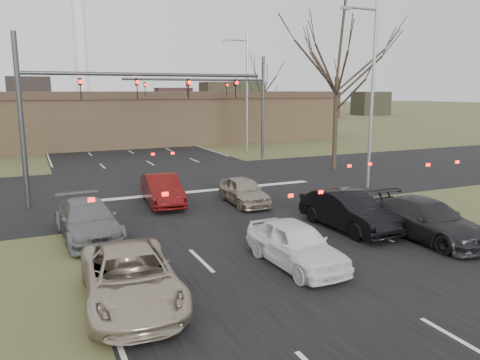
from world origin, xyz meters
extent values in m
plane|color=#50532C|center=(0.00, 0.00, 0.00)|extent=(360.00, 360.00, 0.00)
cube|color=black|center=(0.00, 60.00, 0.01)|extent=(14.00, 300.00, 0.02)
cube|color=black|center=(0.00, 15.00, 0.01)|extent=(200.00, 14.00, 0.02)
cube|color=#8D6D4C|center=(2.00, 38.00, 2.30)|extent=(42.00, 10.00, 4.60)
cube|color=#38281E|center=(2.00, 38.00, 4.95)|extent=(42.40, 10.40, 0.70)
cylinder|color=silver|center=(6.00, 120.00, 17.00)|extent=(3.20, 3.20, 34.00)
cylinder|color=#383A3D|center=(-8.50, 13.00, 4.00)|extent=(0.24, 0.24, 8.00)
cylinder|color=#383A3D|center=(-2.50, 13.00, 6.20)|extent=(12.00, 0.18, 0.18)
imported|color=black|center=(-5.83, 13.00, 5.50)|extent=(0.16, 0.20, 1.00)
imported|color=black|center=(-3.17, 13.00, 5.50)|extent=(0.16, 0.20, 1.00)
imported|color=black|center=(-0.50, 13.00, 5.50)|extent=(0.16, 0.20, 1.00)
imported|color=black|center=(2.17, 13.00, 5.50)|extent=(0.16, 0.20, 1.00)
cylinder|color=#383A3D|center=(9.00, 23.00, 4.00)|extent=(0.24, 0.24, 8.00)
cylinder|color=#383A3D|center=(3.50, 23.00, 6.20)|extent=(11.00, 0.18, 0.18)
imported|color=black|center=(5.86, 23.00, 5.50)|extent=(0.16, 0.20, 1.00)
imported|color=black|center=(2.71, 23.00, 5.50)|extent=(0.16, 0.20, 1.00)
imported|color=black|center=(-0.43, 23.00, 5.50)|extent=(0.16, 0.20, 1.00)
cylinder|color=gray|center=(9.00, 10.00, 5.00)|extent=(0.18, 0.18, 10.00)
cylinder|color=gray|center=(8.00, 10.00, 9.60)|extent=(2.00, 0.12, 0.12)
cube|color=gray|center=(7.00, 10.00, 9.55)|extent=(0.50, 0.25, 0.15)
cylinder|color=gray|center=(9.50, 27.00, 5.00)|extent=(0.18, 0.18, 10.00)
cylinder|color=gray|center=(8.50, 27.00, 9.60)|extent=(2.00, 0.12, 0.12)
cube|color=gray|center=(7.50, 27.00, 9.55)|extent=(0.50, 0.25, 0.15)
cylinder|color=black|center=(11.00, 16.00, 3.16)|extent=(0.32, 0.32, 6.33)
cylinder|color=black|center=(15.00, 35.00, 2.48)|extent=(0.32, 0.32, 4.95)
imported|color=#AC9C8B|center=(-6.16, 0.91, 0.70)|extent=(2.68, 5.20, 1.40)
imported|color=white|center=(-0.92, 1.43, 0.71)|extent=(1.83, 4.21, 1.42)
imported|color=black|center=(3.00, 3.93, 0.76)|extent=(1.80, 4.66, 1.51)
imported|color=black|center=(4.91, 1.75, 0.73)|extent=(2.14, 5.05, 1.45)
imported|color=slate|center=(-6.50, 7.04, 0.70)|extent=(2.23, 4.93, 1.40)
imported|color=#4C0B0A|center=(-2.58, 11.04, 0.72)|extent=(1.90, 4.48, 1.44)
imported|color=gray|center=(1.02, 9.43, 0.66)|extent=(1.76, 3.95, 1.32)
camera|label=1|loc=(-8.30, -10.55, 5.43)|focal=35.00mm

